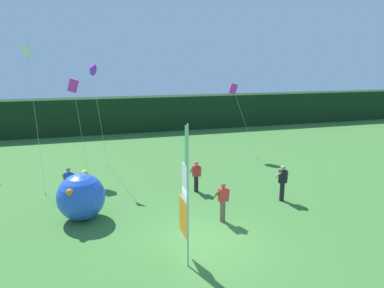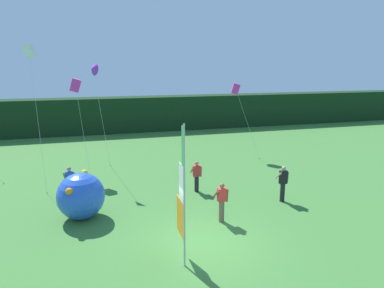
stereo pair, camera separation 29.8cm
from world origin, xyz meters
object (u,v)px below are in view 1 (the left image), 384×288
at_px(banner_flag, 185,198).
at_px(person_mid_field, 223,201).
at_px(kite_magenta_box_4, 233,89).
at_px(person_far_left, 283,182).
at_px(inflatable_balloon, 81,197).
at_px(kite_white_box_3, 27,52).
at_px(person_near_banner, 69,183).
at_px(person_far_right, 196,176).
at_px(folding_chair, 88,195).
at_px(kite_purple_delta_2, 91,70).
at_px(kite_magenta_box_1, 73,86).

relative_size(banner_flag, person_mid_field, 2.78).
height_order(person_mid_field, kite_magenta_box_4, kite_magenta_box_4).
xyz_separation_m(person_far_left, inflatable_balloon, (-9.02, 0.66, 0.06)).
height_order(inflatable_balloon, kite_white_box_3, kite_white_box_3).
xyz_separation_m(person_near_banner, person_far_left, (9.59, -2.85, 0.05)).
height_order(person_near_banner, kite_white_box_3, kite_white_box_3).
bearing_deg(person_far_right, person_near_banner, 174.87).
bearing_deg(kite_white_box_3, inflatable_balloon, -64.77).
height_order(banner_flag, person_mid_field, banner_flag).
bearing_deg(kite_magenta_box_4, person_far_left, -97.70).
height_order(person_mid_field, person_far_right, person_mid_field).
bearing_deg(banner_flag, person_far_right, 69.41).
xyz_separation_m(person_far_right, kite_white_box_3, (-7.62, 2.89, 6.05)).
distance_m(folding_chair, kite_purple_delta_2, 6.90).
relative_size(person_mid_field, person_far_right, 1.04).
relative_size(person_mid_field, folding_chair, 1.87).
distance_m(person_mid_field, person_far_left, 3.71).
distance_m(person_mid_field, kite_purple_delta_2, 10.12).
xyz_separation_m(inflatable_balloon, folding_chair, (0.26, 1.31, -0.47)).
bearing_deg(person_far_right, kite_magenta_box_4, 53.91).
distance_m(person_near_banner, kite_white_box_3, 6.64).
distance_m(person_far_right, inflatable_balloon, 5.73).
bearing_deg(person_far_left, inflatable_balloon, 175.79).
distance_m(person_near_banner, inflatable_balloon, 2.26).
bearing_deg(kite_magenta_box_1, kite_purple_delta_2, -50.54).
relative_size(banner_flag, kite_purple_delta_2, 0.72).
bearing_deg(kite_magenta_box_1, person_far_right, -41.36).
bearing_deg(folding_chair, kite_magenta_box_4, 34.34).
height_order(person_mid_field, kite_magenta_box_1, kite_magenta_box_1).
distance_m(inflatable_balloon, kite_magenta_box_1, 7.87).
distance_m(kite_purple_delta_2, kite_white_box_3, 3.18).
xyz_separation_m(person_near_banner, person_far_right, (6.06, -0.54, -0.03)).
bearing_deg(kite_magenta_box_1, person_near_banner, -94.17).
bearing_deg(person_mid_field, person_far_left, 19.41).
height_order(kite_purple_delta_2, kite_white_box_3, kite_white_box_3).
bearing_deg(banner_flag, person_mid_field, 46.47).
xyz_separation_m(person_mid_field, person_far_left, (3.50, 1.23, 0.04)).
height_order(person_far_right, kite_magenta_box_4, kite_magenta_box_4).
bearing_deg(kite_magenta_box_4, kite_purple_delta_2, -164.17).
bearing_deg(kite_white_box_3, person_far_left, -24.95).
bearing_deg(kite_white_box_3, folding_chair, -53.40).
bearing_deg(kite_magenta_box_1, banner_flag, -72.14).
height_order(person_far_left, kite_magenta_box_4, kite_magenta_box_4).
xyz_separation_m(inflatable_balloon, kite_purple_delta_2, (0.79, 5.43, 5.04)).
height_order(person_mid_field, folding_chair, person_mid_field).
bearing_deg(person_far_left, person_near_banner, 163.48).
relative_size(inflatable_balloon, kite_magenta_box_4, 0.39).
bearing_deg(banner_flag, inflatable_balloon, 127.64).
distance_m(person_far_left, kite_magenta_box_4, 9.60).
height_order(person_near_banner, person_mid_field, person_mid_field).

